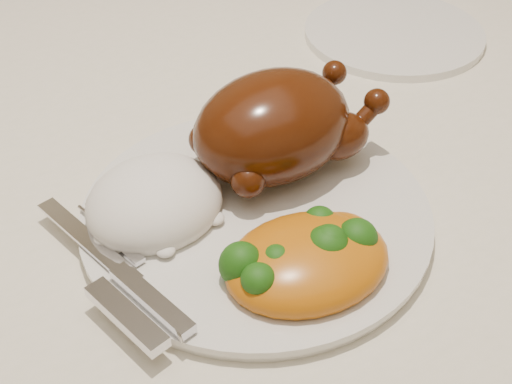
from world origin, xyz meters
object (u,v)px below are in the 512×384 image
side_plate (394,33)px  roast_chicken (277,125)px  dinner_plate (256,216)px  dining_table (114,321)px

side_plate → roast_chicken: (-0.25, -0.16, 0.05)m
dinner_plate → dining_table: bearing=160.8°
dinner_plate → side_plate: bearing=35.6°
side_plate → dining_table: bearing=-158.1°
dining_table → roast_chicken: 0.23m
dinner_plate → roast_chicken: 0.08m
dining_table → side_plate: size_ratio=7.75×
dining_table → dinner_plate: 0.17m
roast_chicken → dining_table: bearing=174.6°
dining_table → roast_chicken: bearing=0.8°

